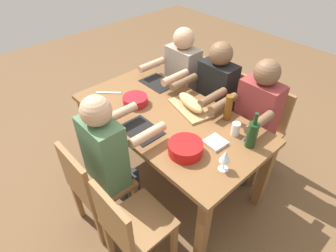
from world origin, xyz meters
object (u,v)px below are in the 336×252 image
(chair_near_right, at_px, (129,226))
(wine_bottle, at_px, (252,134))
(chair_far_right, at_px, (261,126))
(beer_bottle, at_px, (228,108))
(serving_bowl_salad, at_px, (186,147))
(wine_glass, at_px, (225,157))
(diner_near_center, at_px, (110,152))
(cutting_board, at_px, (190,108))
(serving_bowl_greens, at_px, (135,100))
(diner_far_left, at_px, (180,77))
(napkin_stack, at_px, (215,142))
(chair_far_left, at_px, (191,88))
(cup_far_right, at_px, (236,129))
(chair_far_center, at_px, (223,105))
(bread_loaf, at_px, (191,103))
(chair_near_center, at_px, (92,185))
(diner_far_right, at_px, (254,116))
(dining_table, at_px, (168,124))
(diner_far_center, at_px, (213,94))

(chair_near_right, relative_size, wine_bottle, 2.93)
(chair_far_right, height_order, beer_bottle, beer_bottle)
(serving_bowl_salad, xyz_separation_m, wine_glass, (0.28, 0.08, 0.07))
(diner_near_center, xyz_separation_m, cutting_board, (0.06, 0.78, 0.05))
(chair_far_right, bearing_deg, serving_bowl_greens, -132.19)
(diner_far_left, xyz_separation_m, napkin_stack, (0.94, -0.55, 0.05))
(chair_far_left, bearing_deg, chair_near_right, -59.21)
(chair_far_left, height_order, cup_far_right, chair_far_left)
(chair_far_right, xyz_separation_m, chair_near_right, (0.00, -1.52, 0.00))
(chair_far_center, distance_m, wine_glass, 1.18)
(chair_near_right, xyz_separation_m, bread_loaf, (-0.40, 0.97, 0.32))
(diner_near_center, xyz_separation_m, serving_bowl_greens, (-0.32, 0.49, 0.08))
(serving_bowl_salad, xyz_separation_m, wine_bottle, (0.26, 0.40, 0.06))
(chair_near_center, relative_size, cutting_board, 2.12)
(chair_far_right, distance_m, cup_far_right, 0.63)
(chair_far_left, xyz_separation_m, napkin_stack, (0.94, -0.74, 0.27))
(diner_far_right, distance_m, napkin_stack, 0.56)
(chair_far_right, xyz_separation_m, serving_bowl_salad, (-0.05, -0.97, 0.31))
(chair_near_right, bearing_deg, chair_far_center, 106.59)
(chair_far_center, bearing_deg, wine_glass, -52.51)
(cup_far_right, bearing_deg, serving_bowl_greens, -159.92)
(chair_far_left, bearing_deg, dining_table, -59.21)
(diner_far_center, relative_size, chair_near_right, 1.41)
(serving_bowl_greens, relative_size, wine_bottle, 0.75)
(diner_near_center, distance_m, cup_far_right, 0.95)
(chair_far_center, bearing_deg, beer_bottle, -51.07)
(chair_far_right, xyz_separation_m, diner_near_center, (-0.45, -1.34, 0.21))
(serving_bowl_salad, bearing_deg, wine_bottle, 56.67)
(chair_far_left, bearing_deg, wine_glass, -38.06)
(diner_far_center, relative_size, beer_bottle, 5.45)
(chair_far_center, height_order, serving_bowl_greens, chair_far_center)
(chair_near_center, bearing_deg, diner_near_center, 90.00)
(chair_far_center, xyz_separation_m, serving_bowl_greens, (-0.32, -0.85, 0.30))
(chair_far_right, bearing_deg, diner_far_center, -157.99)
(chair_near_center, bearing_deg, cup_far_right, 62.09)
(diner_far_right, bearing_deg, cup_far_right, -80.18)
(diner_far_right, height_order, chair_far_center, diner_far_right)
(serving_bowl_greens, distance_m, wine_glass, 1.01)
(chair_far_left, distance_m, chair_near_center, 1.59)
(dining_table, xyz_separation_m, wine_glass, (0.68, -0.13, 0.21))
(chair_far_center, relative_size, napkin_stack, 6.07)
(serving_bowl_greens, distance_m, bread_loaf, 0.48)
(diner_far_right, bearing_deg, beer_bottle, -111.58)
(bread_loaf, bearing_deg, wine_bottle, -0.94)
(diner_far_right, height_order, serving_bowl_salad, diner_far_right)
(chair_far_center, relative_size, chair_near_center, 1.00)
(bread_loaf, bearing_deg, chair_far_center, 95.90)
(dining_table, height_order, chair_far_left, chair_far_left)
(bread_loaf, distance_m, cup_far_right, 0.46)
(diner_far_center, relative_size, chair_far_left, 1.41)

